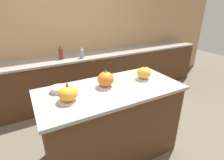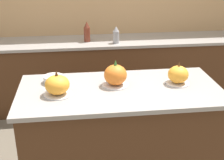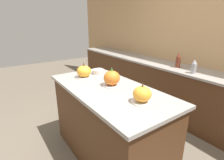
# 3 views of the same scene
# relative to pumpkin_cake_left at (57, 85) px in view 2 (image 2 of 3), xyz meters

# --- Properties ---
(wall_back) EXTENTS (8.00, 0.06, 2.50)m
(wall_back) POSITION_rel_pumpkin_cake_left_xyz_m (0.49, 1.96, 0.23)
(wall_back) COLOR tan
(wall_back) RESTS_ON ground_plane
(kitchen_island) EXTENTS (1.63, 0.78, 0.94)m
(kitchen_island) POSITION_rel_pumpkin_cake_left_xyz_m (0.49, 0.05, -0.55)
(kitchen_island) COLOR #4C2D19
(kitchen_island) RESTS_ON ground_plane
(back_counter) EXTENTS (6.00, 0.60, 0.91)m
(back_counter) POSITION_rel_pumpkin_cake_left_xyz_m (0.49, 1.63, -0.57)
(back_counter) COLOR #4C2D19
(back_counter) RESTS_ON ground_plane
(pumpkin_cake_left) EXTENTS (0.22, 0.22, 0.20)m
(pumpkin_cake_left) POSITION_rel_pumpkin_cake_left_xyz_m (0.00, 0.00, 0.00)
(pumpkin_cake_left) COLOR silver
(pumpkin_cake_left) RESTS_ON kitchen_island
(pumpkin_cake_center) EXTENTS (0.22, 0.22, 0.22)m
(pumpkin_cake_center) POSITION_rel_pumpkin_cake_left_xyz_m (0.46, 0.12, 0.01)
(pumpkin_cake_center) COLOR silver
(pumpkin_cake_center) RESTS_ON kitchen_island
(pumpkin_cake_right) EXTENTS (0.20, 0.20, 0.20)m
(pumpkin_cake_right) POSITION_rel_pumpkin_cake_left_xyz_m (0.98, 0.09, -0.00)
(pumpkin_cake_right) COLOR silver
(pumpkin_cake_right) RESTS_ON kitchen_island
(bottle_tall) EXTENTS (0.08, 0.08, 0.25)m
(bottle_tall) POSITION_rel_pumpkin_cake_left_xyz_m (0.30, 1.59, 0.01)
(bottle_tall) COLOR maroon
(bottle_tall) RESTS_ON back_counter
(bottle_short) EXTENTS (0.08, 0.08, 0.21)m
(bottle_short) POSITION_rel_pumpkin_cake_left_xyz_m (0.65, 1.48, -0.01)
(bottle_short) COLOR #99999E
(bottle_short) RESTS_ON back_counter
(mixing_bowl) EXTENTS (0.17, 0.17, 0.06)m
(mixing_bowl) POSITION_rel_pumpkin_cake_left_xyz_m (-0.04, 0.24, -0.05)
(mixing_bowl) COLOR beige
(mixing_bowl) RESTS_ON kitchen_island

